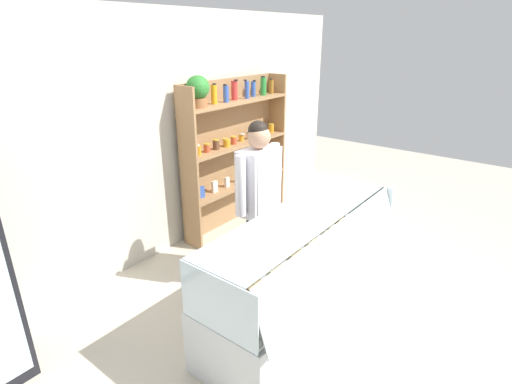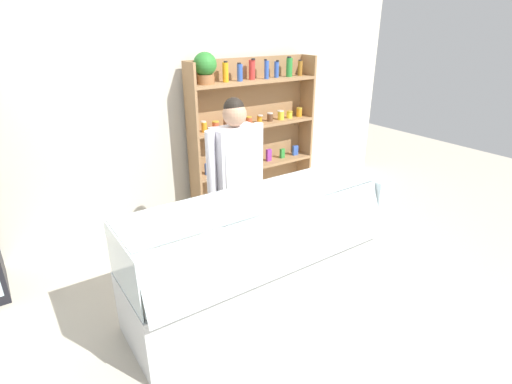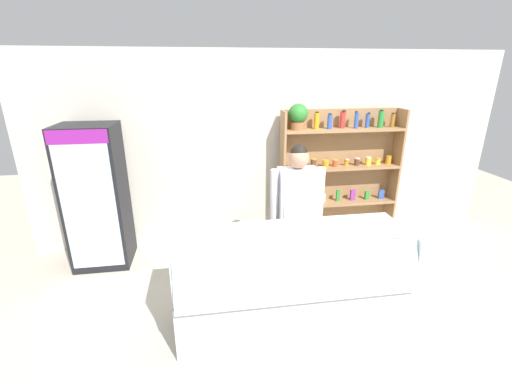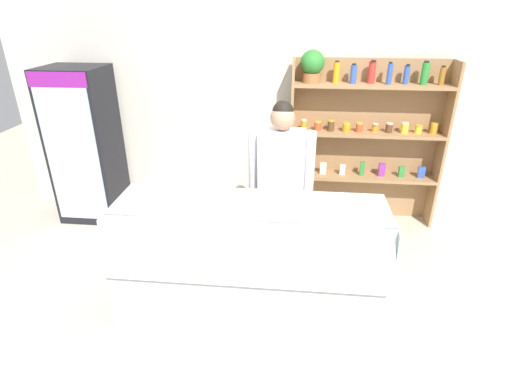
% 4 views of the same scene
% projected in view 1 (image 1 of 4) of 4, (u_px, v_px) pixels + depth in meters
% --- Properties ---
extents(ground_plane, '(12.00, 12.00, 0.00)m').
position_uv_depth(ground_plane, '(310.00, 303.00, 3.86)').
color(ground_plane, beige).
extents(back_wall, '(6.80, 0.10, 2.70)m').
position_uv_depth(back_wall, '(164.00, 137.00, 4.48)').
color(back_wall, beige).
rests_on(back_wall, ground).
extents(shelving_unit, '(1.74, 0.29, 2.01)m').
position_uv_depth(shelving_unit, '(231.00, 143.00, 5.08)').
color(shelving_unit, '#9E754C').
rests_on(shelving_unit, ground).
extents(deli_display_case, '(2.22, 0.78, 1.01)m').
position_uv_depth(deli_display_case, '(303.00, 287.00, 3.58)').
color(deli_display_case, silver).
rests_on(deli_display_case, ground).
extents(shop_clerk, '(0.61, 0.25, 1.69)m').
position_uv_depth(shop_clerk, '(259.00, 191.00, 3.87)').
color(shop_clerk, '#2D2D38').
rests_on(shop_clerk, ground).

